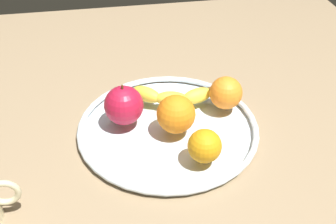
% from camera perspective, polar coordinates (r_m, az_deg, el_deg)
% --- Properties ---
extents(ground_plane, '(1.28, 1.28, 0.04)m').
position_cam_1_polar(ground_plane, '(0.84, 0.00, -3.70)').
color(ground_plane, '#937B5C').
extents(fruit_bowl, '(0.36, 0.36, 0.02)m').
position_cam_1_polar(fruit_bowl, '(0.82, 0.00, -2.16)').
color(fruit_bowl, silver).
rests_on(fruit_bowl, ground_plane).
extents(banana, '(0.18, 0.08, 0.03)m').
position_cam_1_polar(banana, '(0.86, 0.76, 2.24)').
color(banana, yellow).
rests_on(banana, fruit_bowl).
extents(apple, '(0.08, 0.08, 0.09)m').
position_cam_1_polar(apple, '(0.80, -6.18, 0.94)').
color(apple, '#B61734').
rests_on(apple, fruit_bowl).
extents(orange_front_left, '(0.07, 0.07, 0.07)m').
position_cam_1_polar(orange_front_left, '(0.78, 1.13, -0.29)').
color(orange_front_left, orange).
rests_on(orange_front_left, fruit_bowl).
extents(orange_back_right, '(0.06, 0.06, 0.06)m').
position_cam_1_polar(orange_back_right, '(0.72, 5.13, -4.74)').
color(orange_back_right, orange).
rests_on(orange_back_right, fruit_bowl).
extents(orange_center, '(0.07, 0.07, 0.07)m').
position_cam_1_polar(orange_center, '(0.85, 8.07, 2.66)').
color(orange_center, orange).
rests_on(orange_center, fruit_bowl).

